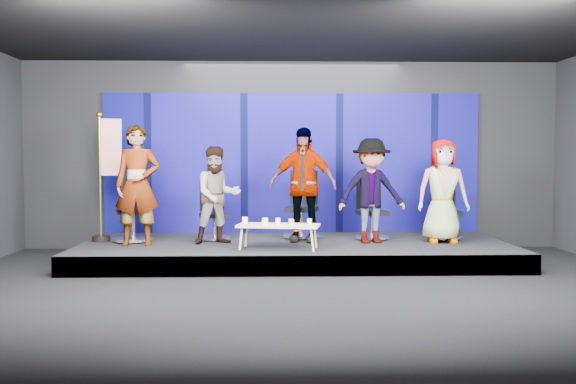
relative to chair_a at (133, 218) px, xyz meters
name	(u,v)px	position (x,y,z in m)	size (l,w,h in m)	color
ground	(302,291)	(2.70, -2.68, -0.69)	(10.00, 10.00, 0.00)	black
room_walls	(303,99)	(2.70, -2.68, 1.74)	(10.02, 8.02, 3.51)	black
riser	(295,251)	(2.70, -0.18, -0.54)	(7.00, 3.00, 0.30)	black
backdrop	(292,163)	(2.70, 1.27, 0.91)	(7.00, 0.08, 2.60)	#070855
chair_a	(133,218)	(0.00, 0.00, 0.00)	(0.72, 0.72, 1.19)	silver
panelist_a	(137,185)	(0.17, -0.48, 0.57)	(0.70, 0.46, 1.92)	black
chair_b	(214,221)	(1.33, 0.20, -0.07)	(0.69, 0.69, 0.98)	silver
panelist_b	(217,195)	(1.43, -0.29, 0.40)	(0.77, 0.60, 1.58)	black
chair_c	(302,216)	(2.85, 0.41, 0.00)	(0.79, 0.79, 1.17)	silver
panelist_c	(303,185)	(2.83, -0.10, 0.56)	(1.12, 0.46, 1.90)	black
chair_d	(371,219)	(4.03, 0.20, -0.04)	(0.67, 0.67, 1.06)	silver
panelist_d	(371,191)	(3.95, -0.30, 0.47)	(1.11, 0.64, 1.72)	black
chair_e	(445,219)	(5.31, 0.19, -0.04)	(0.62, 0.62, 1.06)	silver
panelist_e	(443,191)	(5.13, -0.29, 0.46)	(0.84, 0.54, 1.71)	black
coffee_table	(278,226)	(2.42, -0.98, -0.04)	(1.31, 0.73, 0.38)	tan
mug_a	(245,220)	(1.90, -0.88, 0.04)	(0.09, 0.09, 0.10)	silver
mug_b	(265,221)	(2.21, -1.06, 0.04)	(0.09, 0.09, 0.11)	silver
mug_c	(278,221)	(2.41, -0.88, 0.03)	(0.07, 0.07, 0.09)	silver
mug_d	(291,222)	(2.61, -1.11, 0.04)	(0.08, 0.08, 0.09)	silver
mug_e	(309,221)	(2.89, -0.97, 0.03)	(0.07, 0.07, 0.09)	silver
flag_stand	(107,173)	(-0.44, 0.07, 0.76)	(0.49, 0.29, 2.17)	black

